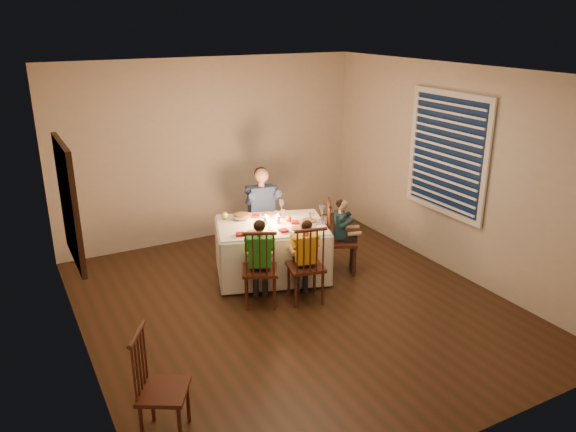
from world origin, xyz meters
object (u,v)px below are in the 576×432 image
dining_table (271,239)px  child_teal (340,271)px  chair_adult (263,253)px  serving_bowl (242,217)px  chair_near_left (261,304)px  chair_end (340,271)px  child_yellow (305,300)px  chair_near_right (305,300)px  child_green (261,304)px  adult (263,253)px

dining_table → child_teal: dining_table is taller
dining_table → chair_adult: dining_table is taller
child_teal → serving_bowl: size_ratio=4.10×
chair_near_left → chair_end: 1.32m
chair_near_left → child_yellow: bearing=-172.9°
chair_adult → chair_near_right: 1.46m
dining_table → child_teal: bearing=-2.3°
child_green → child_teal: 1.32m
dining_table → serving_bowl: bearing=145.4°
chair_near_left → chair_near_right: size_ratio=1.00×
chair_end → child_yellow: size_ratio=0.96×
adult → child_yellow: size_ratio=1.23×
chair_adult → chair_end: 1.18m
dining_table → adult: bearing=91.2°
chair_near_left → child_green: (0.00, 0.00, 0.00)m
child_green → child_yellow: bearing=-172.9°
chair_end → child_teal: bearing=-62.0°
chair_near_left → child_green: 0.00m
dining_table → child_green: bearing=-108.4°
child_teal → chair_end: bearing=118.0°
chair_near_left → child_green: size_ratio=0.92×
chair_end → child_green: (-1.29, -0.29, 0.00)m
adult → child_green: (-0.65, -1.29, 0.00)m
chair_near_right → child_yellow: size_ratio=0.96×
chair_end → child_teal: 0.00m
chair_near_left → adult: 1.44m
chair_end → child_teal: size_ratio=0.98×
dining_table → chair_end: dining_table is taller
serving_bowl → chair_near_left: bearing=-102.2°
chair_near_right → chair_end: size_ratio=1.00×
child_yellow → serving_bowl: serving_bowl is taller
child_yellow → dining_table: bearing=-73.3°
adult → serving_bowl: size_ratio=5.16×
child_green → child_yellow: size_ratio=1.04×
adult → child_teal: (0.63, -1.00, 0.00)m
chair_end → child_green: bearing=130.7°
dining_table → chair_adult: 0.87m
child_teal → serving_bowl: 1.45m
dining_table → child_yellow: size_ratio=1.59×
chair_near_left → chair_adult: bearing=-91.6°
chair_near_right → chair_end: 0.91m
dining_table → child_yellow: 0.92m
chair_near_right → child_green: size_ratio=0.92×
child_teal → chair_near_right: bearing=147.9°
adult → serving_bowl: (-0.45, -0.36, 0.73)m
chair_end → child_teal: child_teal is taller
chair_near_left → adult: (0.65, 1.29, 0.00)m
chair_adult → child_teal: child_teal is taller
chair_near_right → adult: 1.46m
dining_table → chair_end: size_ratio=1.66×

